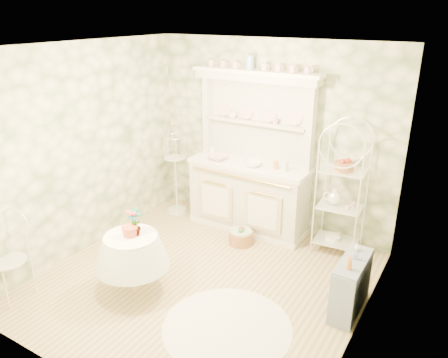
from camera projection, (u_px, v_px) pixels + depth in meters
The scene contains 22 objects.
floor at pixel (202, 281), 5.23m from camera, with size 3.60×3.60×0.00m, color tan.
ceiling at pixel (197, 47), 4.25m from camera, with size 3.60×3.60×0.00m, color white.
wall_left at pixel (84, 150), 5.61m from camera, with size 3.60×3.60×0.00m, color #EFE7CC.
wall_right at pixel (368, 214), 3.87m from camera, with size 3.60×3.60×0.00m, color #EFE7CC.
wall_back at pixel (271, 137), 6.18m from camera, with size 3.60×3.60×0.00m, color #EFE7CC.
wall_front at pixel (67, 249), 3.31m from camera, with size 3.60×3.60×0.00m, color #EFE7CC.
kitchen_dresser at pixel (249, 154), 6.12m from camera, with size 1.87×0.61×2.29m, color silver.
bakers_rack at pixel (341, 192), 5.60m from camera, with size 0.53×0.38×1.70m, color white.
side_shelf at pixel (351, 285), 4.63m from camera, with size 0.27×0.72×0.62m, color #808CA7.
round_table at pixel (133, 267), 4.95m from camera, with size 0.58×0.58×0.63m, color white.
cafe_chair at pixel (7, 260), 4.80m from camera, with size 0.42×0.42×0.93m, color white.
birdcage_stand at pixel (175, 170), 6.79m from camera, with size 0.34×0.34×1.42m, color white.
floor_basket at pixel (241, 236), 6.04m from camera, with size 0.35×0.35×0.23m, color #A97243.
lace_rug at pixel (227, 328), 4.46m from camera, with size 1.34×1.34×0.01m, color white.
bowl_floral at pixel (218, 159), 6.32m from camera, with size 0.27×0.27×0.07m, color white.
bowl_white at pixel (253, 166), 6.05m from camera, with size 0.24×0.24×0.07m, color white.
cup_left at pixel (233, 116), 6.26m from camera, with size 0.12×0.12×0.09m, color white.
cup_right at pixel (275, 122), 5.94m from camera, with size 0.09×0.09×0.08m, color white.
potted_geranium at pixel (135, 224), 4.77m from camera, with size 0.17×0.12×0.32m, color #3F7238.
bottle_amber at pixel (349, 263), 4.35m from camera, with size 0.06×0.06×0.16m, color #CD7A33.
bottle_blue at pixel (356, 256), 4.53m from camera, with size 0.05×0.05×0.10m, color #799EC8.
bottle_glass at pixel (357, 248), 4.70m from camera, with size 0.07×0.07×0.09m, color silver.
Camera 1 is at (2.52, -3.65, 3.05)m, focal length 35.00 mm.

